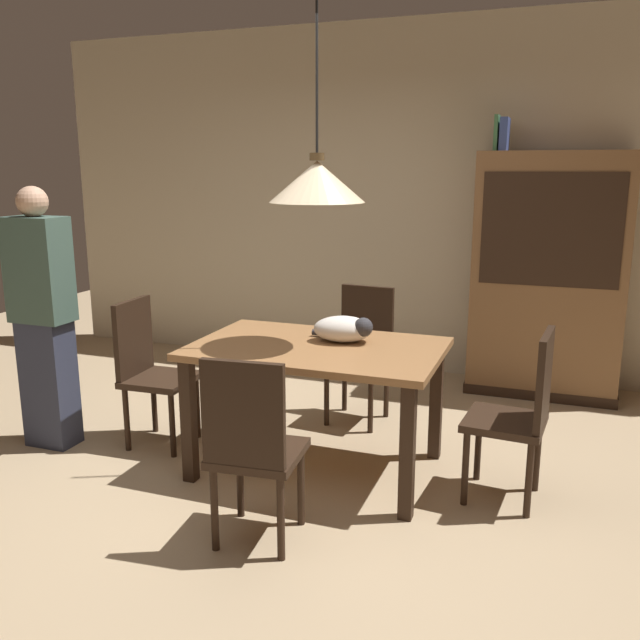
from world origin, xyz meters
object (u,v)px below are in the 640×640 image
cat_sleeping (345,329)px  person_standing (43,319)px  chair_far_back (362,348)px  chair_left_side (149,366)px  dining_table (317,362)px  book_green_slim (497,133)px  chair_near_front (252,444)px  hutch_bookcase (547,281)px  pendant_lamp (317,181)px  book_blue_wide (505,134)px  chair_right_side (521,410)px

cat_sleeping → person_standing: size_ratio=0.24×
chair_far_back → chair_left_side: bearing=-142.2°
dining_table → book_green_slim: (0.74, 1.87, 1.33)m
chair_near_front → book_green_slim: bearing=75.1°
chair_far_back → book_green_slim: bearing=53.4°
hutch_bookcase → cat_sleeping: bearing=-121.3°
pendant_lamp → book_green_slim: pendant_lamp is taller
book_blue_wide → dining_table: bearing=-113.1°
dining_table → pendant_lamp: size_ratio=1.08×
chair_right_side → chair_near_front: size_ratio=1.00×
book_blue_wide → chair_left_side: bearing=-135.8°
chair_left_side → pendant_lamp: (1.13, 0.00, 1.15)m
chair_left_side → person_standing: 0.70m
chair_far_back → book_blue_wide: bearing=51.4°
chair_far_back → hutch_bookcase: size_ratio=0.50×
hutch_bookcase → book_green_slim: 1.17m
chair_right_side → chair_left_side: bearing=179.9°
chair_right_side → chair_left_side: 2.26m
hutch_bookcase → dining_table: bearing=-122.2°
hutch_bookcase → book_green_slim: size_ratio=7.12×
chair_right_side → hutch_bookcase: hutch_bookcase is taller
dining_table → person_standing: size_ratio=0.86×
chair_near_front → person_standing: bearing=159.6°
book_blue_wide → hutch_bookcase: bearing=-0.2°
chair_far_back → book_blue_wide: (0.79, 0.99, 1.46)m
chair_far_back → dining_table: bearing=-90.4°
chair_right_side → person_standing: 2.87m
chair_right_side → hutch_bookcase: bearing=88.5°
chair_right_side → hutch_bookcase: size_ratio=0.50×
chair_right_side → chair_left_side: (-2.26, 0.00, 0.00)m
chair_near_front → hutch_bookcase: hutch_bookcase is taller
person_standing → hutch_bookcase: bearing=36.0°
dining_table → book_blue_wide: book_blue_wide is taller
dining_table → chair_right_side: 1.14m
book_green_slim → person_standing: 3.44m
chair_far_back → person_standing: person_standing is taller
dining_table → cat_sleeping: (0.12, 0.13, 0.18)m
book_blue_wide → person_standing: bearing=-140.1°
cat_sleeping → hutch_bookcase: (1.05, 1.74, 0.06)m
dining_table → book_blue_wide: bearing=66.9°
dining_table → person_standing: bearing=-172.1°
chair_left_side → chair_far_back: same height
chair_near_front → book_green_slim: size_ratio=3.58×
chair_right_side → pendant_lamp: bearing=179.7°
chair_right_side → person_standing: (-2.84, -0.23, 0.31)m
pendant_lamp → hutch_bookcase: pendant_lamp is taller
cat_sleeping → pendant_lamp: pendant_lamp is taller
chair_left_side → hutch_bookcase: hutch_bookcase is taller
cat_sleeping → pendant_lamp: bearing=-133.0°
chair_left_side → person_standing: bearing=-158.3°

